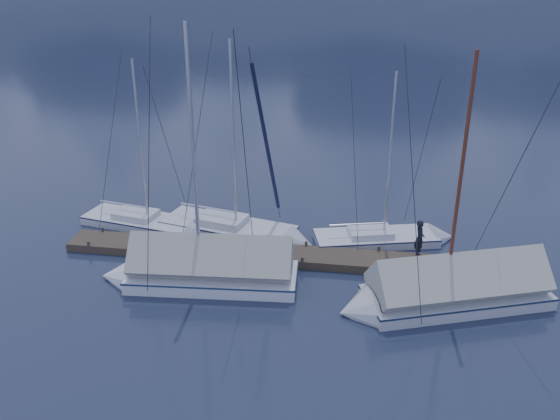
% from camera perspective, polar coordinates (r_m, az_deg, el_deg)
% --- Properties ---
extents(ground, '(1000.00, 1000.00, 0.00)m').
position_cam_1_polar(ground, '(22.75, -0.78, -7.09)').
color(ground, '#161C31').
rests_on(ground, ground).
extents(dock, '(18.00, 1.50, 0.54)m').
position_cam_1_polar(dock, '(24.42, -0.00, -4.50)').
color(dock, '#382D23').
rests_on(dock, ground).
extents(mooring_posts, '(15.12, 1.52, 0.35)m').
position_cam_1_polar(mooring_posts, '(24.38, -1.16, -3.91)').
color(mooring_posts, '#382D23').
rests_on(mooring_posts, ground).
extents(sailboat_open_left, '(6.54, 3.07, 8.35)m').
position_cam_1_polar(sailboat_open_left, '(27.65, -11.78, -1.43)').
color(sailboat_open_left, silver).
rests_on(sailboat_open_left, ground).
extents(sailboat_open_mid, '(7.33, 3.64, 9.33)m').
position_cam_1_polar(sailboat_open_mid, '(26.35, -3.27, -2.19)').
color(sailboat_open_mid, silver).
rests_on(sailboat_open_mid, ground).
extents(sailboat_open_right, '(6.37, 3.24, 8.11)m').
position_cam_1_polar(sailboat_open_right, '(26.28, 10.83, -2.72)').
color(sailboat_open_right, silver).
rests_on(sailboat_open_right, ground).
extents(sailboat_covered_near, '(7.97, 4.79, 9.93)m').
position_cam_1_polar(sailboat_covered_near, '(22.00, 15.28, -7.69)').
color(sailboat_covered_near, silver).
rests_on(sailboat_covered_near, ground).
extents(sailboat_covered_far, '(7.67, 3.20, 10.55)m').
position_cam_1_polar(sailboat_covered_far, '(22.77, -8.02, -5.81)').
color(sailboat_covered_far, white).
rests_on(sailboat_covered_far, ground).
extents(person, '(0.44, 0.61, 1.59)m').
position_cam_1_polar(person, '(24.23, 13.28, -2.70)').
color(person, black).
rests_on(person, dock).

